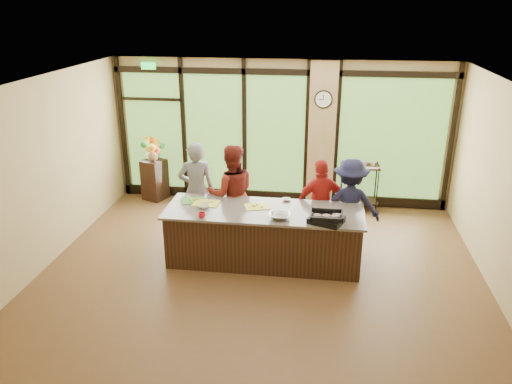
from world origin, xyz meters
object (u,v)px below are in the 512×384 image
(cook_right, at_px, (349,205))
(bar_cart, at_px, (359,180))
(roasting_pan, at_px, (326,220))
(island_base, at_px, (264,237))
(flower_stand, at_px, (155,179))
(cook_left, at_px, (197,190))

(cook_right, relative_size, bar_cart, 1.54)
(roasting_pan, bearing_deg, island_base, -177.86)
(cook_right, distance_m, bar_cart, 1.81)
(island_base, xyz_separation_m, flower_stand, (-2.70, 2.45, -0.00))
(roasting_pan, bearing_deg, cook_left, 175.12)
(island_base, height_order, flower_stand, island_base)
(island_base, bearing_deg, cook_right, 25.91)
(cook_right, xyz_separation_m, flower_stand, (-4.09, 1.78, -0.37))
(cook_left, height_order, flower_stand, cook_left)
(island_base, distance_m, cook_left, 1.62)
(cook_left, distance_m, cook_right, 2.72)
(roasting_pan, xyz_separation_m, bar_cart, (0.67, 2.80, -0.33))
(cook_right, height_order, flower_stand, cook_right)
(island_base, height_order, cook_left, cook_left)
(cook_right, bearing_deg, flower_stand, -25.09)
(cook_right, height_order, roasting_pan, cook_right)
(island_base, bearing_deg, cook_left, 148.65)
(island_base, bearing_deg, roasting_pan, -19.59)
(flower_stand, height_order, bar_cart, bar_cart)
(roasting_pan, bearing_deg, bar_cart, 98.34)
(cook_right, bearing_deg, bar_cart, -100.30)
(cook_right, distance_m, roasting_pan, 1.11)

